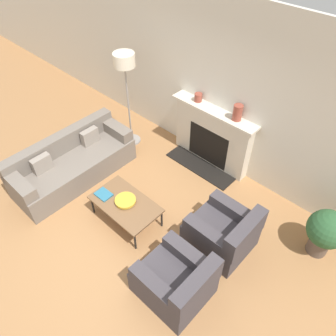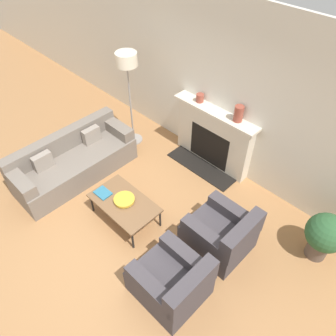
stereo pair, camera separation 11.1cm
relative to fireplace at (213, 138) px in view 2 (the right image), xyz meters
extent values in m
plane|color=#A87547|center=(0.03, -2.28, -0.55)|extent=(18.00, 18.00, 0.00)
cube|color=silver|center=(0.03, 0.14, 0.90)|extent=(18.00, 0.06, 2.90)
cube|color=beige|center=(0.00, 0.01, -0.01)|extent=(1.51, 0.20, 1.08)
cube|color=black|center=(0.00, -0.07, -0.16)|extent=(0.83, 0.04, 0.70)
cube|color=black|center=(0.00, -0.27, -0.54)|extent=(1.36, 0.40, 0.02)
cube|color=beige|center=(0.00, -0.02, 0.55)|extent=(1.63, 0.28, 0.05)
cube|color=slate|center=(-1.45, -1.97, -0.33)|extent=(0.80, 2.15, 0.43)
cube|color=slate|center=(-1.76, -1.97, 0.05)|extent=(0.20, 2.15, 0.34)
cube|color=slate|center=(-1.45, -2.93, -0.01)|extent=(0.74, 0.22, 0.20)
cube|color=slate|center=(-1.45, -1.01, -0.01)|extent=(0.74, 0.22, 0.20)
cube|color=gray|center=(-1.57, -2.45, 0.02)|extent=(0.12, 0.32, 0.28)
cube|color=gray|center=(-1.57, -1.49, 0.02)|extent=(0.12, 0.32, 0.28)
cube|color=#423D42|center=(1.23, -2.36, -0.35)|extent=(0.88, 0.78, 0.40)
cube|color=#423D42|center=(1.59, -2.36, 0.05)|extent=(0.18, 0.78, 0.39)
cube|color=#423D42|center=(1.23, -2.06, -0.05)|extent=(0.79, 0.18, 0.19)
cube|color=#423D42|center=(1.23, -2.66, -0.05)|extent=(0.79, 0.18, 0.19)
cube|color=#423D42|center=(1.23, -1.36, -0.35)|extent=(0.88, 0.78, 0.40)
cube|color=#423D42|center=(1.59, -1.36, 0.05)|extent=(0.18, 0.78, 0.39)
cube|color=#423D42|center=(1.23, -1.06, -0.05)|extent=(0.79, 0.18, 0.19)
cube|color=#423D42|center=(1.23, -1.66, -0.05)|extent=(0.79, 0.18, 0.19)
cube|color=brown|center=(-0.09, -1.98, -0.18)|extent=(1.07, 0.63, 0.03)
cylinder|color=black|center=(-0.59, -2.26, -0.37)|extent=(0.03, 0.03, 0.35)
cylinder|color=black|center=(0.40, -2.26, -0.37)|extent=(0.03, 0.03, 0.35)
cylinder|color=black|center=(-0.59, -1.71, -0.37)|extent=(0.03, 0.03, 0.35)
cylinder|color=black|center=(0.40, -1.71, -0.37)|extent=(0.03, 0.03, 0.35)
cylinder|color=gold|center=(-0.11, -1.97, -0.16)|extent=(0.11, 0.11, 0.01)
cylinder|color=gold|center=(-0.11, -1.97, -0.13)|extent=(0.32, 0.32, 0.04)
cube|color=teal|center=(-0.46, -2.10, -0.15)|extent=(0.26, 0.20, 0.02)
cylinder|color=gray|center=(-1.49, -0.61, -0.53)|extent=(0.35, 0.35, 0.03)
cylinder|color=gray|center=(-1.49, -0.61, 0.29)|extent=(0.03, 0.03, 1.62)
cylinder|color=silver|center=(-1.49, -0.61, 1.18)|extent=(0.37, 0.37, 0.23)
cylinder|color=brown|center=(-0.37, 0.01, 0.65)|extent=(0.13, 0.13, 0.14)
cylinder|color=brown|center=(0.42, 0.01, 0.71)|extent=(0.15, 0.15, 0.27)
cylinder|color=brown|center=(2.35, -0.49, -0.41)|extent=(0.29, 0.29, 0.28)
sphere|color=#2D5B33|center=(2.35, -0.49, -0.02)|extent=(0.55, 0.55, 0.55)
camera|label=1|loc=(2.55, -3.87, 3.66)|focal=35.00mm
camera|label=2|loc=(2.63, -3.80, 3.66)|focal=35.00mm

